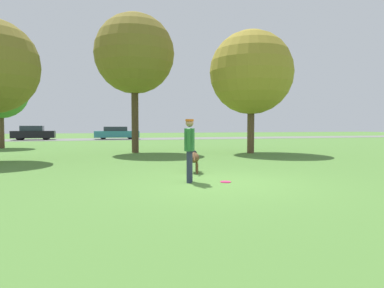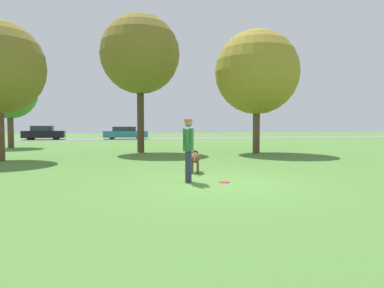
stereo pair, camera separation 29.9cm
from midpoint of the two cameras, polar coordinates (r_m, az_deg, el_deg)
name	(u,v)px [view 1 (the left image)]	position (r m, az deg, el deg)	size (l,w,h in m)	color
ground_plane	(220,183)	(8.43, 3.65, -6.46)	(120.00, 120.00, 0.00)	#4C7A33
far_road_strip	(122,139)	(36.80, -11.75, 0.81)	(120.00, 6.00, 0.01)	slate
person	(190,145)	(8.41, -1.43, -0.23)	(0.35, 0.65, 1.56)	#2D334C
dog	(194,158)	(10.21, -0.51, -2.33)	(0.49, 1.13, 0.64)	brown
frisbee	(226,182)	(8.52, 4.60, -6.31)	(0.26, 0.26, 0.02)	#E52366
tree_far_left	(0,91)	(24.53, -29.68, 7.62)	(3.36, 3.36, 5.22)	brown
tree_mid_center	(134,54)	(18.38, -10.05, 14.54)	(4.08, 4.08, 7.13)	#4C3826
tree_near_right	(251,73)	(17.91, 9.37, 11.65)	(4.22, 4.22, 6.21)	brown
parked_car_black	(33,133)	(37.31, -25.15, 1.66)	(3.97, 1.91, 1.40)	black
parked_car_teal	(117,133)	(36.48, -12.70, 1.79)	(4.61, 2.01, 1.31)	teal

